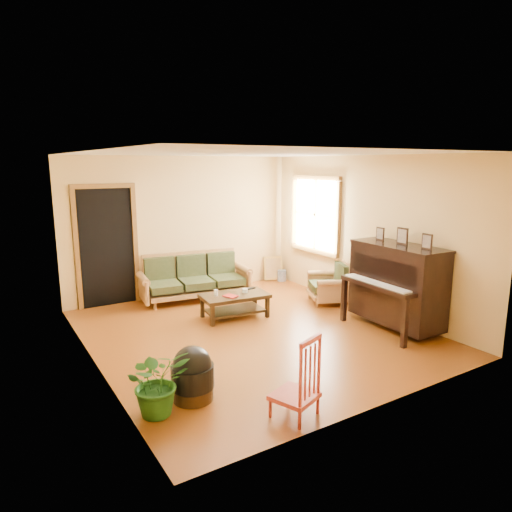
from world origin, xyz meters
TOP-DOWN VIEW (x-y plane):
  - floor at (0.00, 0.00)m, footprint 5.00×5.00m
  - doorway at (-1.45, 2.48)m, footprint 1.08×0.16m
  - window at (2.21, 1.30)m, footprint 0.12×1.36m
  - sofa at (-0.02, 1.97)m, footprint 2.06×1.08m
  - coffee_table at (0.10, 0.71)m, footprint 1.12×0.69m
  - armchair at (1.92, 0.55)m, footprint 0.97×0.99m
  - piano at (1.94, -0.99)m, footprint 0.92×1.49m
  - footstool at (-1.57, -1.35)m, footprint 0.60×0.60m
  - red_chair at (-0.85, -2.18)m, footprint 0.53×0.55m
  - leaning_frame at (1.96, 2.36)m, footprint 0.42×0.21m
  - ceramic_crock at (2.09, 2.22)m, footprint 0.22×0.22m
  - potted_plant at (-1.98, -1.43)m, footprint 0.67×0.59m
  - book at (-0.11, 0.59)m, footprint 0.23×0.26m
  - candle at (-0.20, 0.79)m, footprint 0.07×0.07m
  - glass_jar at (0.29, 0.72)m, footprint 0.11×0.11m
  - remote at (0.48, 0.85)m, footprint 0.17×0.07m

SIDE VIEW (x-z plane):
  - floor at x=0.00m, z-range 0.00..0.00m
  - ceramic_crock at x=2.09m, z-range 0.00..0.23m
  - coffee_table at x=0.10m, z-range 0.00..0.39m
  - footstool at x=-1.57m, z-range 0.00..0.44m
  - leaning_frame at x=1.96m, z-range 0.00..0.54m
  - potted_plant at x=-1.98m, z-range 0.00..0.70m
  - armchair at x=1.92m, z-range 0.00..0.76m
  - remote at x=0.48m, z-range 0.39..0.41m
  - book at x=-0.11m, z-range 0.39..0.41m
  - glass_jar at x=0.29m, z-range 0.39..0.45m
  - sofa at x=-0.02m, z-range 0.00..0.84m
  - red_chair at x=-0.85m, z-range 0.00..0.85m
  - candle at x=-0.20m, z-range 0.39..0.49m
  - piano at x=1.94m, z-range 0.00..1.29m
  - doorway at x=-1.45m, z-range 0.00..2.05m
  - window at x=2.21m, z-range 0.77..2.23m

